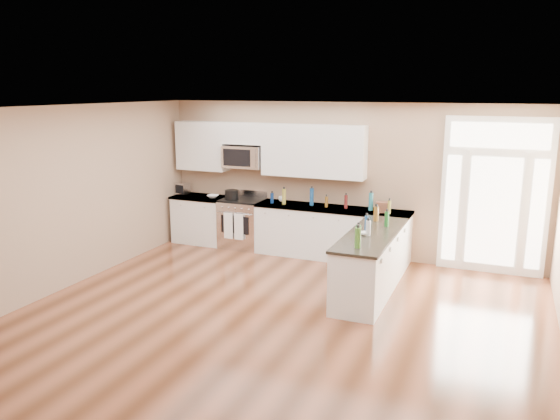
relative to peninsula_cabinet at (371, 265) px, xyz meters
The scene contains 18 objects.
ground 2.46m from the peninsula_cabinet, 112.44° to the right, with size 8.00×8.00×0.00m, color #4F2A16.
room_shell 2.74m from the peninsula_cabinet, 112.44° to the right, with size 8.00×8.00×8.00m.
back_cabinet_left 4.06m from the peninsula_cabinet, 159.09° to the left, with size 1.10×0.66×0.94m.
back_cabinet_right 1.81m from the peninsula_cabinet, 126.68° to the left, with size 2.85×0.66×0.94m.
peninsula_cabinet is the anchor object (origin of this frame).
upper_cabinet_left 4.39m from the peninsula_cabinet, 157.26° to the left, with size 1.04×0.33×0.95m, color silver.
upper_cabinet_right 2.65m from the peninsula_cabinet, 133.15° to the left, with size 1.94×0.33×0.95m, color silver.
upper_cabinet_short 3.73m from the peninsula_cabinet, 150.98° to the left, with size 0.82×0.33×0.40m, color silver.
microwave 3.53m from the peninsula_cabinet, 151.57° to the left, with size 0.78×0.41×0.42m.
entry_door 2.52m from the peninsula_cabinet, 46.51° to the left, with size 1.70×0.10×2.60m.
kitchen_range 3.22m from the peninsula_cabinet, 153.25° to the left, with size 0.80×0.70×1.08m.
stockpot 3.38m from the peninsula_cabinet, 156.24° to the left, with size 0.26×0.26×0.20m, color black.
toaster_oven 4.58m from the peninsula_cabinet, 160.30° to the left, with size 0.26×0.21×0.23m, color silver.
cardboard_box 1.55m from the peninsula_cabinet, 96.10° to the left, with size 0.22×0.16×0.18m, color brown.
bowl_left 3.81m from the peninsula_cabinet, 158.05° to the left, with size 0.22×0.22×0.05m, color white.
bowl_peninsula 0.56m from the peninsula_cabinet, 110.24° to the right, with size 0.15×0.15×0.05m, color white.
cup_counter 2.70m from the peninsula_cabinet, 143.01° to the left, with size 0.12×0.12×0.10m, color white.
counter_bottles 1.11m from the peninsula_cabinet, 131.29° to the left, with size 2.41×2.41×0.31m.
Camera 1 is at (2.67, -5.52, 3.05)m, focal length 35.00 mm.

